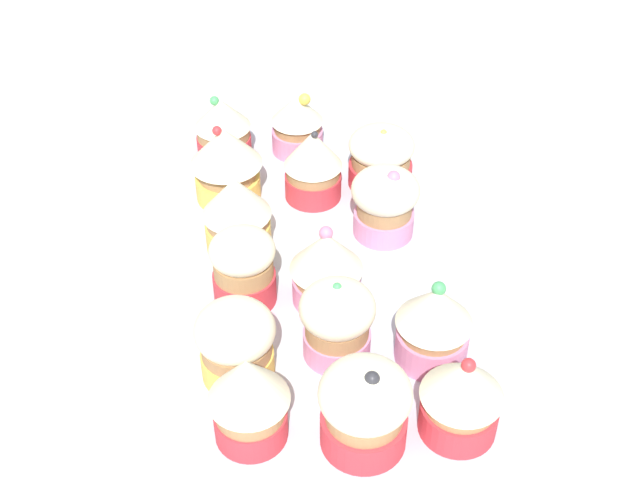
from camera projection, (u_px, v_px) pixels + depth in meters
ground_plane at (320, 289)px, 74.88cm from camera, size 180.00×180.00×3.00cm
baking_tray at (320, 271)px, 73.52cm from camera, size 46.95×25.51×1.20cm
cupcake_0 at (462, 396)px, 57.66cm from camera, size 5.88×5.88×7.28cm
cupcake_1 at (434, 323)px, 62.78cm from camera, size 5.87×5.87×7.55cm
cupcake_2 at (385, 201)px, 74.45cm from camera, size 6.12×6.12×7.06cm
cupcake_3 at (381, 157)px, 80.46cm from camera, size 6.34×6.34×6.33cm
cupcake_4 at (365, 407)px, 56.77cm from camera, size 6.41×6.41×7.58cm
cupcake_5 at (336, 320)px, 63.15cm from camera, size 5.82×5.82×7.08cm
cupcake_6 at (320, 266)px, 67.65cm from camera, size 6.04×6.04×7.41cm
cupcake_7 at (313, 164)px, 78.50cm from camera, size 5.55×5.55×7.49cm
cupcake_8 at (299, 123)px, 84.81cm from camera, size 5.29×5.29×6.76cm
cupcake_9 at (249, 397)px, 56.93cm from camera, size 5.73×5.73×7.75cm
cupcake_10 at (236, 342)px, 61.61cm from camera, size 6.03×6.03×6.78cm
cupcake_11 at (243, 267)px, 67.73cm from camera, size 5.37×5.37×7.00cm
cupcake_12 at (237, 213)px, 72.52cm from camera, size 6.05×6.05×7.61cm
cupcake_13 at (226, 161)px, 78.19cm from camera, size 6.81×6.81×7.99cm
cupcake_14 at (223, 129)px, 83.73cm from camera, size 5.63×5.63×7.02cm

